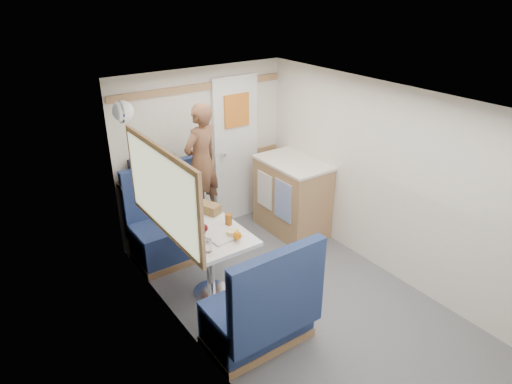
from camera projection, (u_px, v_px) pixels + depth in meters
floor at (327, 323)px, 4.21m from camera, size 4.50×4.50×0.00m
ceiling at (345, 111)px, 3.36m from camera, size 4.50×4.50×0.00m
wall_back at (203, 152)px, 5.45m from camera, size 2.20×0.02×2.00m
wall_left at (221, 273)px, 3.22m from camera, size 0.02×4.50×2.00m
wall_right at (419, 196)px, 4.36m from camera, size 0.02×4.50×2.00m
oak_trim_low at (204, 164)px, 5.50m from camera, size 2.15×0.02×0.08m
oak_trim_high at (200, 87)px, 5.11m from camera, size 2.15×0.02×0.08m
side_window at (161, 191)px, 3.86m from camera, size 0.04×1.30×0.72m
rear_door at (236, 148)px, 5.68m from camera, size 0.62×0.12×1.86m
dinette_table at (209, 245)px, 4.38m from camera, size 0.62×0.92×0.72m
bench_far at (172, 232)px, 5.13m from camera, size 0.90×0.59×1.05m
bench_near at (261, 316)px, 3.85m from camera, size 0.90×0.59×1.05m
ledge at (158, 177)px, 5.07m from camera, size 0.90×0.14×0.04m
dome_light at (123, 111)px, 4.30m from camera, size 0.20×0.20×0.20m
galley_counter at (292, 196)px, 5.59m from camera, size 0.57×0.92×0.92m
person at (201, 162)px, 4.91m from camera, size 0.54×0.45×1.29m
duffel_bag at (153, 167)px, 4.99m from camera, size 0.50×0.30×0.23m
tray at (219, 234)px, 4.25m from camera, size 0.31×0.38×0.02m
orange_fruit at (237, 236)px, 4.12m from camera, size 0.08×0.08×0.08m
cheese_block at (232, 232)px, 4.22m from camera, size 0.12×0.10×0.04m
wine_glass at (204, 229)px, 4.10m from camera, size 0.08×0.08×0.17m
tumbler_left at (208, 246)px, 3.96m from camera, size 0.07×0.07×0.12m
tumbler_mid at (178, 218)px, 4.43m from camera, size 0.07×0.07×0.12m
tumbler_right at (199, 218)px, 4.42m from camera, size 0.07×0.07×0.11m
beer_glass at (229, 219)px, 4.40m from camera, size 0.07×0.07×0.11m
pepper_grinder at (204, 231)px, 4.23m from camera, size 0.03×0.03×0.09m
bread_loaf at (209, 208)px, 4.63m from camera, size 0.20×0.27×0.10m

